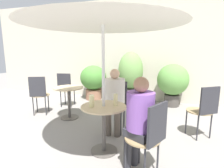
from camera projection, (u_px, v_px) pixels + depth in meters
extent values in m
plane|color=gray|center=(89.00, 159.00, 2.43)|extent=(20.00, 20.00, 0.00)
cube|color=beige|center=(134.00, 51.00, 5.23)|extent=(10.00, 0.06, 3.00)
cylinder|color=#514C47|center=(104.00, 150.00, 2.62)|extent=(0.40, 0.40, 0.01)
cylinder|color=#514C47|center=(104.00, 129.00, 2.56)|extent=(0.06, 0.06, 0.67)
cylinder|color=#CCB284|center=(104.00, 107.00, 2.49)|extent=(0.65, 0.65, 0.02)
cylinder|color=#514C47|center=(70.00, 117.00, 3.94)|extent=(0.40, 0.40, 0.01)
cylinder|color=#514C47|center=(69.00, 103.00, 3.88)|extent=(0.06, 0.06, 0.67)
cylinder|color=#CCB284|center=(68.00, 88.00, 3.82)|extent=(0.65, 0.65, 0.02)
cylinder|color=#997F56|center=(142.00, 138.00, 2.06)|extent=(0.42, 0.42, 0.02)
cylinder|color=#2D2D33|center=(145.00, 167.00, 1.91)|extent=(0.02, 0.02, 0.45)
cylinder|color=#2D2D33|center=(158.00, 156.00, 2.10)|extent=(0.02, 0.02, 0.45)
cylinder|color=#2D2D33|center=(126.00, 156.00, 2.11)|extent=(0.02, 0.02, 0.45)
cylinder|color=#2D2D33|center=(139.00, 148.00, 2.30)|extent=(0.02, 0.02, 0.45)
cube|color=#2D2D33|center=(158.00, 124.00, 1.89)|extent=(0.19, 0.33, 0.45)
cylinder|color=#997F56|center=(115.00, 108.00, 3.18)|extent=(0.42, 0.42, 0.02)
cylinder|color=#2D2D33|center=(124.00, 118.00, 3.32)|extent=(0.02, 0.02, 0.45)
cylinder|color=#2D2D33|center=(110.00, 117.00, 3.39)|extent=(0.02, 0.02, 0.45)
cylinder|color=#2D2D33|center=(121.00, 124.00, 3.06)|extent=(0.02, 0.02, 0.45)
cylinder|color=#2D2D33|center=(106.00, 122.00, 3.13)|extent=(0.02, 0.02, 0.45)
cube|color=#2D2D33|center=(118.00, 93.00, 3.32)|extent=(0.36, 0.04, 0.45)
cylinder|color=#997F56|center=(40.00, 95.00, 4.14)|extent=(0.42, 0.42, 0.02)
cylinder|color=#2D2D33|center=(33.00, 106.00, 4.03)|extent=(0.02, 0.02, 0.45)
cylinder|color=#2D2D33|center=(46.00, 106.00, 4.07)|extent=(0.02, 0.02, 0.45)
cylinder|color=#2D2D33|center=(37.00, 103.00, 4.30)|extent=(0.02, 0.02, 0.45)
cylinder|color=#2D2D33|center=(48.00, 103.00, 4.34)|extent=(0.02, 0.02, 0.45)
cube|color=#2D2D33|center=(37.00, 87.00, 3.91)|extent=(0.34, 0.18, 0.45)
cylinder|color=#997F56|center=(199.00, 111.00, 3.01)|extent=(0.42, 0.42, 0.02)
cylinder|color=#2D2D33|center=(198.00, 128.00, 2.89)|extent=(0.02, 0.02, 0.45)
cylinder|color=#2D2D33|center=(211.00, 126.00, 2.97)|extent=(0.02, 0.02, 0.45)
cylinder|color=#2D2D33|center=(186.00, 122.00, 3.15)|extent=(0.02, 0.02, 0.45)
cylinder|color=#2D2D33|center=(199.00, 120.00, 3.22)|extent=(0.02, 0.02, 0.45)
cube|color=#2D2D33|center=(210.00, 101.00, 2.79)|extent=(0.31, 0.23, 0.45)
cylinder|color=#997F56|center=(67.00, 90.00, 4.74)|extent=(0.42, 0.42, 0.02)
cylinder|color=#2D2D33|center=(61.00, 99.00, 4.67)|extent=(0.02, 0.02, 0.45)
cylinder|color=#2D2D33|center=(71.00, 99.00, 4.62)|extent=(0.02, 0.02, 0.45)
cylinder|color=#2D2D33|center=(65.00, 96.00, 4.93)|extent=(0.02, 0.02, 0.45)
cylinder|color=#2D2D33|center=(74.00, 97.00, 4.89)|extent=(0.02, 0.02, 0.45)
cube|color=#2D2D33|center=(64.00, 82.00, 4.51)|extent=(0.36, 0.08, 0.45)
cylinder|color=#2D2D33|center=(135.00, 149.00, 2.27)|extent=(0.10, 0.10, 0.44)
cylinder|color=#2D2D33|center=(127.00, 153.00, 2.17)|extent=(0.10, 0.10, 0.44)
cube|color=#2D2D33|center=(140.00, 133.00, 2.08)|extent=(0.40, 0.39, 0.10)
cylinder|color=#7A4C9E|center=(140.00, 111.00, 2.03)|extent=(0.33, 0.33, 0.44)
sphere|color=#9E7051|center=(141.00, 85.00, 1.97)|extent=(0.18, 0.18, 0.18)
cylinder|color=brown|center=(108.00, 123.00, 3.08)|extent=(0.11, 0.11, 0.44)
cylinder|color=brown|center=(117.00, 124.00, 3.04)|extent=(0.11, 0.11, 0.44)
cube|color=brown|center=(115.00, 105.00, 3.13)|extent=(0.32, 0.35, 0.11)
cylinder|color=beige|center=(115.00, 91.00, 3.08)|extent=(0.36, 0.36, 0.43)
sphere|color=#DBAD89|center=(115.00, 74.00, 3.03)|extent=(0.17, 0.17, 0.17)
cylinder|color=beige|center=(92.00, 101.00, 2.44)|extent=(0.07, 0.07, 0.17)
cylinder|color=beige|center=(116.00, 100.00, 2.48)|extent=(0.06, 0.06, 0.18)
cylinder|color=#93664C|center=(94.00, 94.00, 5.47)|extent=(0.48, 0.48, 0.31)
ellipsoid|color=#4C8938|center=(93.00, 78.00, 5.38)|extent=(0.80, 0.80, 0.74)
cylinder|color=#47423D|center=(130.00, 96.00, 5.05)|extent=(0.48, 0.48, 0.42)
ellipsoid|color=#709E51|center=(131.00, 71.00, 4.92)|extent=(0.70, 0.70, 1.05)
cylinder|color=#47423D|center=(171.00, 100.00, 4.80)|extent=(0.40, 0.40, 0.31)
ellipsoid|color=#609947|center=(173.00, 80.00, 4.69)|extent=(0.82, 0.82, 0.84)
cylinder|color=silver|center=(103.00, 82.00, 2.43)|extent=(0.04, 0.04, 2.09)
cone|color=silver|center=(103.00, 14.00, 2.27)|extent=(2.15, 2.15, 0.28)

